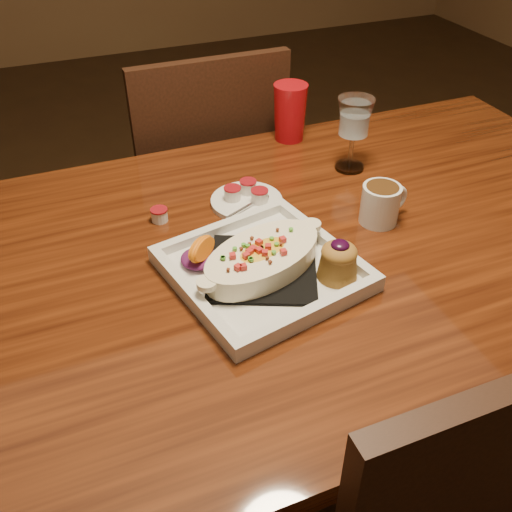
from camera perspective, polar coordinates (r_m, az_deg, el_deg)
name	(u,v)px	position (r m, az deg, el deg)	size (l,w,h in m)	color
floor	(288,471)	(1.61, 3.17, -20.63)	(7.00, 7.00, 0.00)	black
table	(299,283)	(1.11, 4.31, -2.72)	(1.50, 0.90, 0.75)	#692B0F
chair_far	(204,191)	(1.68, -5.25, 6.49)	(0.42, 0.42, 0.93)	black
plate	(268,263)	(0.96, 1.26, -0.70)	(0.34, 0.34, 0.08)	silver
coffee_mug	(381,202)	(1.11, 12.43, 5.26)	(0.10, 0.07, 0.08)	silver
goblet	(354,121)	(1.25, 9.81, 13.14)	(0.08, 0.08, 0.16)	silver
saucer	(246,199)	(1.16, -0.96, 5.72)	(0.15, 0.15, 0.10)	silver
creamer_loose	(159,215)	(1.12, -9.64, 4.09)	(0.03, 0.03, 0.03)	white
red_tumbler	(290,112)	(1.39, 3.41, 14.15)	(0.08, 0.08, 0.13)	#B20C14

